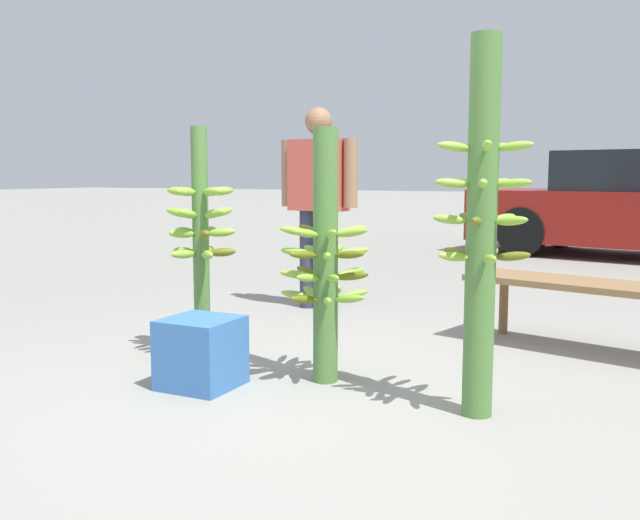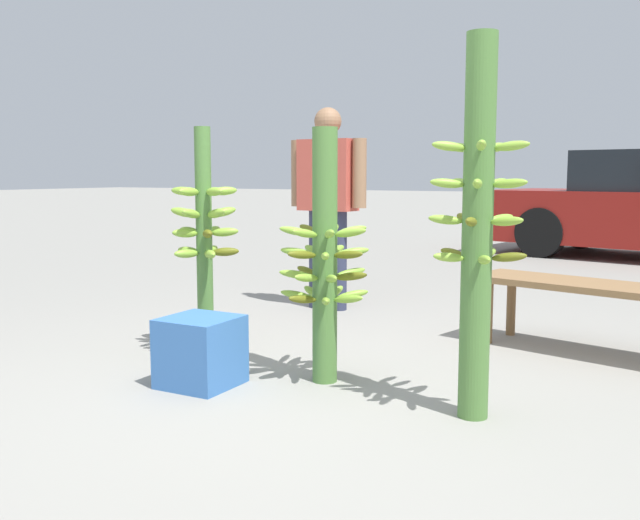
{
  "view_description": "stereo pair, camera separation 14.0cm",
  "coord_description": "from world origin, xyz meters",
  "px_view_note": "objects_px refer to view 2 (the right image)",
  "views": [
    {
      "loc": [
        1.53,
        -2.95,
        1.08
      ],
      "look_at": [
        -0.12,
        0.38,
        0.63
      ],
      "focal_mm": 40.0,
      "sensor_mm": 36.0,
      "label": 1
    },
    {
      "loc": [
        1.65,
        -2.88,
        1.08
      ],
      "look_at": [
        -0.12,
        0.38,
        0.63
      ],
      "focal_mm": 40.0,
      "sensor_mm": 36.0,
      "label": 2
    }
  ],
  "objects_px": {
    "market_bench": "(583,292)",
    "banana_stalk_right": "(477,226)",
    "banana_stalk_center": "(325,259)",
    "banana_stalk_left": "(204,235)",
    "vendor_person": "(328,192)",
    "produce_crate": "(201,351)"
  },
  "relations": [
    {
      "from": "banana_stalk_center",
      "to": "produce_crate",
      "type": "xyz_separation_m",
      "value": [
        -0.52,
        -0.37,
        -0.47
      ]
    },
    {
      "from": "banana_stalk_center",
      "to": "vendor_person",
      "type": "xyz_separation_m",
      "value": [
        -0.93,
        1.8,
        0.29
      ]
    },
    {
      "from": "banana_stalk_left",
      "to": "market_bench",
      "type": "distance_m",
      "value": 2.29
    },
    {
      "from": "banana_stalk_right",
      "to": "produce_crate",
      "type": "xyz_separation_m",
      "value": [
        -1.36,
        -0.2,
        -0.68
      ]
    },
    {
      "from": "banana_stalk_right",
      "to": "market_bench",
      "type": "bearing_deg",
      "value": 80.38
    },
    {
      "from": "market_bench",
      "to": "produce_crate",
      "type": "xyz_separation_m",
      "value": [
        -1.61,
        -1.63,
        -0.19
      ]
    },
    {
      "from": "market_bench",
      "to": "banana_stalk_right",
      "type": "bearing_deg",
      "value": -85.41
    },
    {
      "from": "banana_stalk_left",
      "to": "banana_stalk_center",
      "type": "height_order",
      "value": "banana_stalk_left"
    },
    {
      "from": "banana_stalk_left",
      "to": "banana_stalk_right",
      "type": "relative_size",
      "value": 0.81
    },
    {
      "from": "banana_stalk_center",
      "to": "market_bench",
      "type": "distance_m",
      "value": 1.69
    },
    {
      "from": "banana_stalk_left",
      "to": "banana_stalk_right",
      "type": "height_order",
      "value": "banana_stalk_right"
    },
    {
      "from": "banana_stalk_right",
      "to": "banana_stalk_center",
      "type": "bearing_deg",
      "value": 168.55
    },
    {
      "from": "banana_stalk_center",
      "to": "banana_stalk_right",
      "type": "height_order",
      "value": "banana_stalk_right"
    },
    {
      "from": "vendor_person",
      "to": "banana_stalk_left",
      "type": "bearing_deg",
      "value": -83.17
    },
    {
      "from": "banana_stalk_right",
      "to": "market_bench",
      "type": "relative_size",
      "value": 1.2
    },
    {
      "from": "banana_stalk_right",
      "to": "produce_crate",
      "type": "relative_size",
      "value": 4.72
    },
    {
      "from": "banana_stalk_center",
      "to": "banana_stalk_left",
      "type": "bearing_deg",
      "value": 171.93
    },
    {
      "from": "banana_stalk_center",
      "to": "banana_stalk_right",
      "type": "bearing_deg",
      "value": -11.45
    },
    {
      "from": "banana_stalk_left",
      "to": "vendor_person",
      "type": "relative_size",
      "value": 0.85
    },
    {
      "from": "vendor_person",
      "to": "produce_crate",
      "type": "relative_size",
      "value": 4.5
    },
    {
      "from": "vendor_person",
      "to": "produce_crate",
      "type": "distance_m",
      "value": 2.33
    },
    {
      "from": "produce_crate",
      "to": "vendor_person",
      "type": "bearing_deg",
      "value": 100.7
    }
  ]
}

